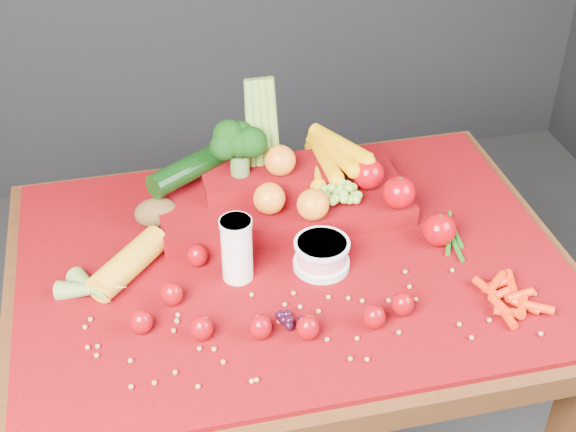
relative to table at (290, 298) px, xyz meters
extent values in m
cube|color=#3A1B0D|center=(0.00, 0.00, 0.07)|extent=(1.10, 0.80, 0.05)
cube|color=#3A1B0D|center=(-0.48, 0.33, -0.31)|extent=(0.06, 0.06, 0.70)
cube|color=#3A1B0D|center=(0.48, 0.33, -0.31)|extent=(0.06, 0.06, 0.70)
cube|color=#6C0309|center=(0.00, 0.00, 0.10)|extent=(1.05, 0.75, 0.01)
cylinder|color=white|center=(-0.11, -0.03, 0.17)|extent=(0.06, 0.06, 0.13)
cylinder|color=silver|center=(-0.11, -0.03, 0.23)|extent=(0.06, 0.06, 0.01)
cylinder|color=silver|center=(0.05, -0.04, 0.11)|extent=(0.11, 0.11, 0.01)
cylinder|color=pink|center=(0.05, -0.04, 0.14)|extent=(0.10, 0.10, 0.04)
cylinder|color=silver|center=(0.05, -0.04, 0.16)|extent=(0.11, 0.11, 0.01)
ellipsoid|color=#9C080D|center=(-0.24, -0.08, 0.13)|extent=(0.04, 0.04, 0.05)
cone|color=#0C440E|center=(-0.24, -0.08, 0.15)|extent=(0.03, 0.03, 0.01)
ellipsoid|color=#9C080D|center=(-0.30, -0.14, 0.13)|extent=(0.04, 0.04, 0.05)
cone|color=#0C440E|center=(-0.30, -0.14, 0.15)|extent=(0.03, 0.03, 0.01)
ellipsoid|color=#9C080D|center=(-0.20, -0.18, 0.13)|extent=(0.04, 0.04, 0.05)
cone|color=#0C440E|center=(-0.20, -0.18, 0.15)|extent=(0.03, 0.03, 0.01)
ellipsoid|color=#9C080D|center=(-0.10, -0.20, 0.13)|extent=(0.04, 0.04, 0.05)
cone|color=#0C440E|center=(-0.10, -0.20, 0.15)|extent=(0.03, 0.03, 0.01)
ellipsoid|color=#9C080D|center=(-0.02, -0.22, 0.13)|extent=(0.04, 0.04, 0.05)
cone|color=#0C440E|center=(-0.02, -0.22, 0.15)|extent=(0.03, 0.03, 0.01)
ellipsoid|color=#9C080D|center=(0.10, -0.22, 0.13)|extent=(0.04, 0.04, 0.05)
cone|color=#0C440E|center=(0.10, -0.22, 0.15)|extent=(0.03, 0.03, 0.01)
ellipsoid|color=#9C080D|center=(-0.18, 0.02, 0.13)|extent=(0.04, 0.04, 0.05)
cone|color=#0C440E|center=(-0.18, 0.02, 0.15)|extent=(0.03, 0.03, 0.01)
ellipsoid|color=#9C080D|center=(-0.34, -0.02, 0.13)|extent=(0.04, 0.04, 0.05)
cone|color=#0C440E|center=(-0.34, -0.02, 0.15)|extent=(0.03, 0.03, 0.01)
ellipsoid|color=#9C080D|center=(0.16, -0.20, 0.13)|extent=(0.04, 0.04, 0.05)
cone|color=#0C440E|center=(0.16, -0.20, 0.15)|extent=(0.03, 0.03, 0.01)
cylinder|color=gold|center=(-0.31, 0.02, 0.13)|extent=(0.16, 0.17, 0.06)
ellipsoid|color=#50371A|center=(-0.24, 0.17, 0.14)|extent=(0.09, 0.07, 0.06)
cube|color=#6C0309|center=(0.02, 0.15, 0.13)|extent=(0.52, 0.22, 0.04)
cube|color=#6C0309|center=(0.00, 0.20, 0.17)|extent=(0.28, 0.12, 0.03)
sphere|color=#A60208|center=(0.24, 0.06, 0.19)|extent=(0.07, 0.07, 0.07)
sphere|color=#A60208|center=(0.30, -0.02, 0.14)|extent=(0.07, 0.07, 0.07)
sphere|color=#A60208|center=(0.20, 0.14, 0.19)|extent=(0.07, 0.07, 0.07)
sphere|color=#CB451E|center=(-0.02, 0.10, 0.18)|extent=(0.06, 0.06, 0.06)
sphere|color=#CB451E|center=(0.06, 0.06, 0.18)|extent=(0.06, 0.06, 0.06)
sphere|color=#CB451E|center=(0.02, 0.18, 0.22)|extent=(0.06, 0.06, 0.06)
cylinder|color=#EFAD02|center=(0.11, 0.22, 0.17)|extent=(0.06, 0.18, 0.04)
cylinder|color=#EFAD02|center=(0.13, 0.22, 0.18)|extent=(0.04, 0.17, 0.04)
cylinder|color=#EFAD02|center=(0.15, 0.22, 0.20)|extent=(0.07, 0.18, 0.04)
cylinder|color=#EFAD02|center=(0.16, 0.22, 0.21)|extent=(0.11, 0.17, 0.04)
cylinder|color=#3F662D|center=(-0.06, 0.20, 0.21)|extent=(0.04, 0.04, 0.04)
cylinder|color=olive|center=(-0.03, 0.24, 0.26)|extent=(0.03, 0.06, 0.22)
cylinder|color=olive|center=(-0.01, 0.24, 0.26)|extent=(0.02, 0.06, 0.22)
cylinder|color=olive|center=(0.00, 0.24, 0.26)|extent=(0.02, 0.06, 0.22)
cylinder|color=olive|center=(0.02, 0.24, 0.26)|extent=(0.03, 0.06, 0.22)
cylinder|color=black|center=(-0.14, 0.24, 0.20)|extent=(0.24, 0.18, 0.05)
camera|label=1|loc=(-0.28, -1.19, 1.11)|focal=50.00mm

